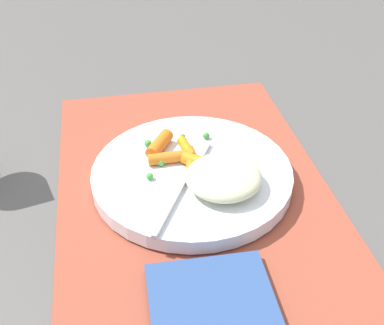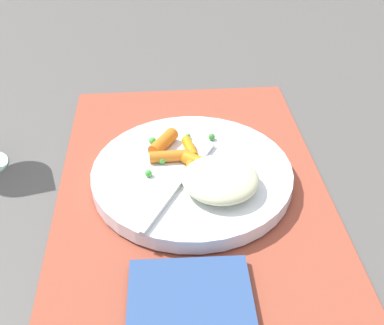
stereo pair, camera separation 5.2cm
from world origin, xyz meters
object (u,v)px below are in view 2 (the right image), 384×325
(carrot_portion, at_px, (182,153))
(fork, at_px, (186,174))
(rice_mound, at_px, (220,179))
(napkin, at_px, (190,297))
(plate, at_px, (192,175))

(carrot_portion, bearing_deg, fork, -174.73)
(rice_mound, distance_m, napkin, 0.15)
(rice_mound, bearing_deg, carrot_portion, 32.95)
(rice_mound, bearing_deg, fork, 55.61)
(rice_mound, xyz_separation_m, fork, (0.03, 0.04, -0.01))
(plate, relative_size, fork, 1.52)
(carrot_portion, xyz_separation_m, napkin, (-0.21, 0.01, -0.02))
(carrot_portion, xyz_separation_m, fork, (-0.04, -0.00, -0.00))
(napkin, bearing_deg, rice_mound, -18.17)
(carrot_portion, relative_size, fork, 0.58)
(carrot_portion, height_order, napkin, carrot_portion)
(napkin, bearing_deg, carrot_portion, -1.40)
(plate, distance_m, fork, 0.02)
(plate, xyz_separation_m, fork, (-0.01, 0.01, 0.01))
(rice_mound, height_order, carrot_portion, rice_mound)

